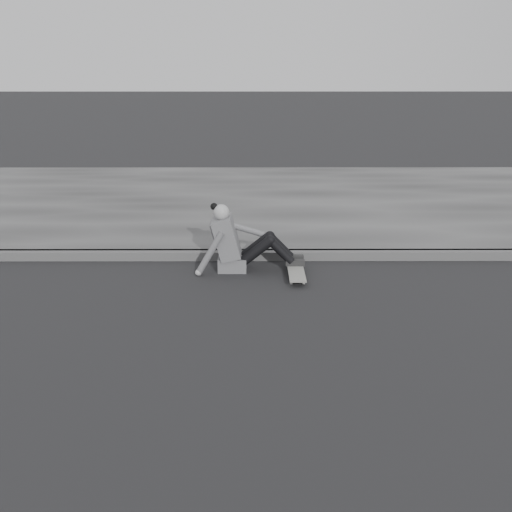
% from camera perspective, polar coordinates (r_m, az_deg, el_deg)
% --- Properties ---
extents(ground, '(80.00, 80.00, 0.00)m').
position_cam_1_polar(ground, '(5.36, 3.32, -9.69)').
color(ground, black).
rests_on(ground, ground).
extents(curb, '(24.00, 0.16, 0.12)m').
position_cam_1_polar(curb, '(7.69, 2.22, 0.11)').
color(curb, '#484848').
rests_on(curb, ground).
extents(sidewalk, '(24.00, 6.00, 0.12)m').
position_cam_1_polar(sidewalk, '(10.59, 1.57, 5.54)').
color(sidewalk, '#3B3B3B').
rests_on(sidewalk, ground).
extents(skateboard, '(0.20, 0.78, 0.09)m').
position_cam_1_polar(skateboard, '(7.11, 4.02, -1.51)').
color(skateboard, gray).
rests_on(skateboard, ground).
extents(seated_woman, '(1.38, 0.46, 0.88)m').
position_cam_1_polar(seated_woman, '(7.23, -1.88, 1.32)').
color(seated_woman, '#575759').
rests_on(seated_woman, ground).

